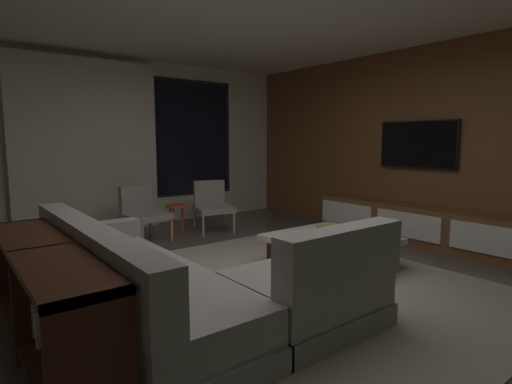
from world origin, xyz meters
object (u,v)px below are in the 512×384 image
object	(u,v)px
coffee_table	(330,252)
media_console	(420,226)
book_stack_on_coffee_table	(330,230)
side_stool	(176,211)
accent_chair_near_window	(212,203)
accent_chair_by_curtain	(142,210)
console_table_behind_couch	(45,296)
mounted_tv	(417,145)
sectional_couch	(183,288)

from	to	relation	value
coffee_table	media_console	world-z (taller)	media_console
book_stack_on_coffee_table	media_console	xyz separation A→B (m)	(1.69, -0.10, -0.16)
book_stack_on_coffee_table	side_stool	distance (m)	2.50
accent_chair_near_window	media_console	xyz separation A→B (m)	(1.79, -2.44, -0.18)
accent_chair_near_window	media_console	size ratio (longest dim) A/B	0.25
media_console	accent_chair_near_window	bearing A→B (deg)	126.26
book_stack_on_coffee_table	accent_chair_by_curtain	distance (m)	2.68
accent_chair_by_curtain	media_console	world-z (taller)	accent_chair_by_curtain
book_stack_on_coffee_table	console_table_behind_couch	size ratio (longest dim) A/B	0.13
book_stack_on_coffee_table	media_console	distance (m)	1.70
coffee_table	accent_chair_near_window	world-z (taller)	accent_chair_near_window
accent_chair_near_window	side_stool	bearing A→B (deg)	172.88
accent_chair_by_curtain	console_table_behind_couch	size ratio (longest dim) A/B	0.37
accent_chair_near_window	mounted_tv	xyz separation A→B (m)	(1.97, -2.24, 0.92)
accent_chair_near_window	mounted_tv	bearing A→B (deg)	-48.68
sectional_couch	side_stool	distance (m)	3.02
book_stack_on_coffee_table	accent_chair_by_curtain	xyz separation A→B (m)	(-1.21, 2.40, 0.02)
mounted_tv	book_stack_on_coffee_table	bearing A→B (deg)	-177.14
coffee_table	accent_chair_near_window	distance (m)	2.41
sectional_couch	media_console	size ratio (longest dim) A/B	0.81
book_stack_on_coffee_table	accent_chair_by_curtain	bearing A→B (deg)	116.71
accent_chair_near_window	console_table_behind_couch	size ratio (longest dim) A/B	0.37
accent_chair_by_curtain	console_table_behind_couch	distance (m)	3.10
accent_chair_by_curtain	sectional_couch	bearing A→B (deg)	-106.49
sectional_couch	coffee_table	world-z (taller)	sectional_couch
side_stool	accent_chair_by_curtain	bearing A→B (deg)	-179.24
side_stool	mounted_tv	world-z (taller)	mounted_tv
book_stack_on_coffee_table	accent_chair_near_window	world-z (taller)	accent_chair_near_window
sectional_couch	accent_chair_by_curtain	distance (m)	2.83
sectional_couch	media_console	world-z (taller)	sectional_couch
console_table_behind_couch	book_stack_on_coffee_table	bearing A→B (deg)	3.55
console_table_behind_couch	media_console	bearing A→B (deg)	0.96
media_console	mounted_tv	size ratio (longest dim) A/B	2.72
accent_chair_by_curtain	side_stool	world-z (taller)	accent_chair_by_curtain
accent_chair_near_window	accent_chair_by_curtain	bearing A→B (deg)	176.59
book_stack_on_coffee_table	accent_chair_by_curtain	size ratio (longest dim) A/B	0.36
book_stack_on_coffee_table	side_stool	world-z (taller)	book_stack_on_coffee_table
accent_chair_by_curtain	console_table_behind_couch	xyz separation A→B (m)	(-1.72, -2.58, -0.02)
console_table_behind_couch	accent_chair_by_curtain	bearing A→B (deg)	56.36
book_stack_on_coffee_table	mounted_tv	xyz separation A→B (m)	(1.87, 0.09, 0.94)
sectional_couch	media_console	bearing A→B (deg)	3.23
sectional_couch	accent_chair_by_curtain	size ratio (longest dim) A/B	3.21
coffee_table	accent_chair_near_window	xyz separation A→B (m)	(-0.04, 2.39, 0.25)
mounted_tv	console_table_behind_couch	xyz separation A→B (m)	(-4.79, -0.27, -0.93)
sectional_couch	book_stack_on_coffee_table	bearing A→B (deg)	8.85
media_console	mounted_tv	xyz separation A→B (m)	(0.18, 0.20, 1.10)
coffee_table	accent_chair_by_curtain	bearing A→B (deg)	115.00
coffee_table	book_stack_on_coffee_table	xyz separation A→B (m)	(0.06, 0.06, 0.23)
side_stool	media_console	bearing A→B (deg)	-46.62
side_stool	console_table_behind_couch	world-z (taller)	console_table_behind_couch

